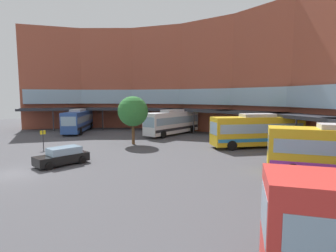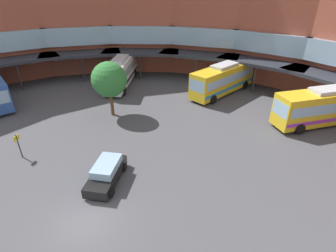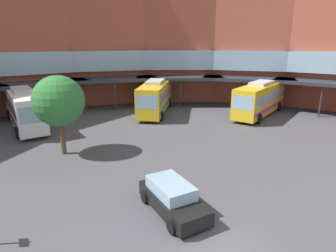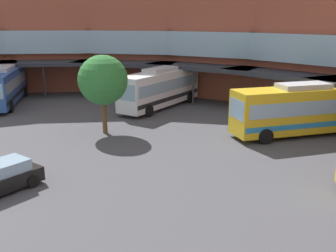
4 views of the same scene
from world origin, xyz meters
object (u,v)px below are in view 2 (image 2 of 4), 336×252
(parked_car, at_px, (106,173))
(bus_3, at_px, (121,71))
(stop_sign_post, at_px, (18,144))
(bus_1, at_px, (223,79))
(plaza_tree, at_px, (109,80))
(bus_4, at_px, (325,106))

(parked_car, bearing_deg, bus_3, -164.69)
(bus_3, bearing_deg, stop_sign_post, -12.93)
(bus_1, distance_m, bus_3, 14.23)
(parked_car, bearing_deg, stop_sign_post, -101.16)
(bus_1, relative_size, stop_sign_post, 4.86)
(bus_3, relative_size, plaza_tree, 1.87)
(plaza_tree, xyz_separation_m, stop_sign_post, (-3.14, -9.78, -2.73))
(bus_1, relative_size, parked_car, 2.31)
(bus_4, bearing_deg, stop_sign_post, -3.33)
(bus_3, distance_m, parked_car, 21.01)
(bus_3, xyz_separation_m, parked_car, (8.97, -18.96, -1.26))
(bus_1, height_order, bus_3, bus_1)
(bus_1, height_order, parked_car, bus_1)
(bus_4, relative_size, stop_sign_post, 4.64)
(bus_1, height_order, plaza_tree, plaza_tree)
(bus_3, distance_m, stop_sign_post, 18.81)
(bus_4, height_order, parked_car, bus_4)
(bus_4, xyz_separation_m, plaza_tree, (-21.62, -5.46, 2.10))
(bus_4, distance_m, parked_car, 22.51)
(bus_1, bearing_deg, bus_4, 91.33)
(bus_4, bearing_deg, parked_car, 8.36)
(parked_car, bearing_deg, bus_4, 123.28)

